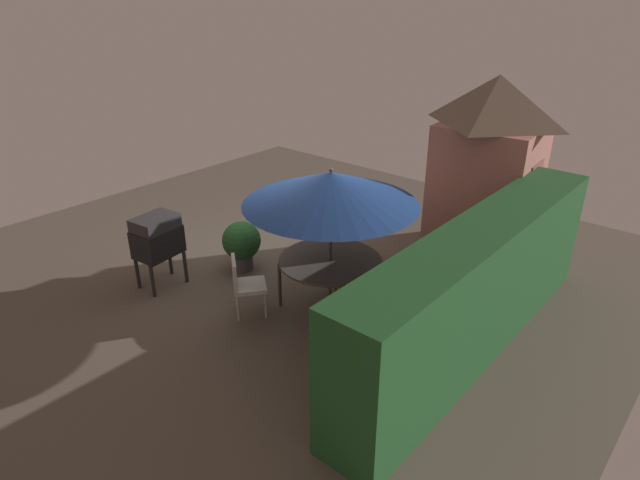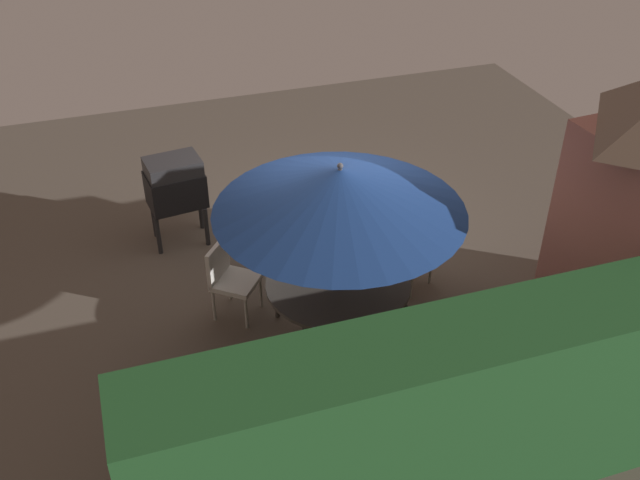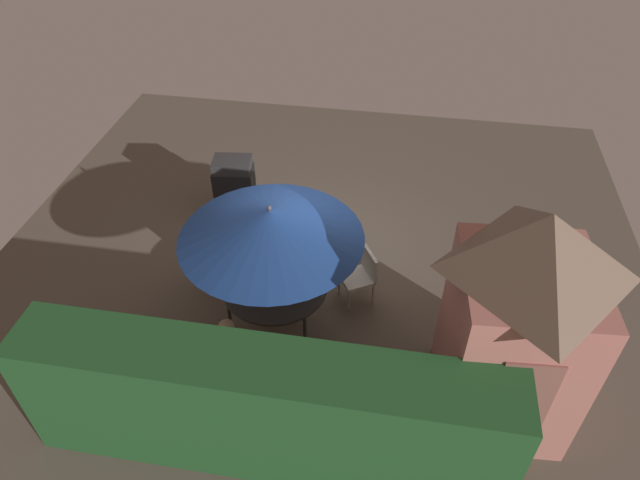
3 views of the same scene
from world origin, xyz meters
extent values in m
plane|color=brown|center=(0.00, 0.00, 0.00)|extent=(11.00, 11.00, 0.00)
cube|color=#1E4C23|center=(0.00, 3.50, 0.90)|extent=(5.56, 0.80, 1.79)
cube|color=#B26B60|center=(-2.75, 2.29, 1.18)|extent=(1.59, 1.70, 2.36)
pyramid|color=brown|center=(-2.75, 2.29, 2.75)|extent=(1.69, 1.80, 0.79)
cube|color=brown|center=(-2.81, 3.10, 0.92)|extent=(0.62, 0.08, 1.84)
cylinder|color=#47423D|center=(0.38, 1.38, 0.74)|extent=(1.53, 1.53, 0.04)
cylinder|color=#3C3834|center=(-0.15, 0.85, 0.36)|extent=(0.05, 0.05, 0.72)
cylinder|color=#3C3834|center=(0.92, 0.85, 0.36)|extent=(0.05, 0.05, 0.72)
cylinder|color=#3C3834|center=(-0.15, 1.92, 0.36)|extent=(0.05, 0.05, 0.72)
cylinder|color=#3C3834|center=(0.92, 1.92, 0.36)|extent=(0.05, 0.05, 0.72)
cylinder|color=#4C4C51|center=(0.38, 1.38, 1.06)|extent=(0.04, 0.04, 2.11)
cone|color=navy|center=(0.38, 1.38, 1.88)|extent=(2.51, 2.51, 0.47)
sphere|color=#4C4C51|center=(0.38, 1.38, 2.14)|extent=(0.06, 0.06, 0.06)
cube|color=black|center=(1.70, -1.06, 0.78)|extent=(0.76, 0.58, 0.45)
cube|color=#2B2B2E|center=(1.70, -1.06, 1.10)|extent=(0.72, 0.55, 0.20)
cylinder|color=#262628|center=(1.39, -1.27, 0.28)|extent=(0.06, 0.06, 0.55)
cylinder|color=#262628|center=(2.01, -1.27, 0.28)|extent=(0.06, 0.06, 0.55)
cylinder|color=#262628|center=(1.39, -0.85, 0.28)|extent=(0.06, 0.06, 0.55)
cylinder|color=#262628|center=(2.01, -0.85, 0.28)|extent=(0.06, 0.06, 0.55)
cube|color=silver|center=(0.69, 2.60, 0.45)|extent=(0.56, 0.56, 0.06)
cube|color=silver|center=(0.75, 2.80, 0.68)|extent=(0.46, 0.16, 0.45)
cylinder|color=#AFABA3|center=(0.94, 2.74, 0.23)|extent=(0.04, 0.04, 0.45)
cylinder|color=#AFABA3|center=(0.55, 2.84, 0.23)|extent=(0.04, 0.04, 0.45)
cylinder|color=#AFABA3|center=(0.84, 2.35, 0.23)|extent=(0.04, 0.04, 0.45)
cylinder|color=#AFABA3|center=(0.45, 2.45, 0.23)|extent=(0.04, 0.04, 0.45)
cube|color=silver|center=(-0.74, 0.74, 0.45)|extent=(0.63, 0.63, 0.06)
cube|color=silver|center=(-0.92, 0.64, 0.68)|extent=(0.27, 0.42, 0.45)
cylinder|color=#AFABA3|center=(-1.01, 0.81, 0.23)|extent=(0.04, 0.04, 0.45)
cylinder|color=#AFABA3|center=(-0.81, 0.47, 0.23)|extent=(0.04, 0.04, 0.45)
cylinder|color=#AFABA3|center=(-0.66, 1.01, 0.23)|extent=(0.04, 0.04, 0.45)
cylinder|color=#AFABA3|center=(-0.46, 0.67, 0.23)|extent=(0.04, 0.04, 0.45)
cube|color=silver|center=(1.33, 0.64, 0.45)|extent=(0.65, 0.65, 0.06)
cube|color=silver|center=(1.49, 0.51, 0.68)|extent=(0.32, 0.39, 0.45)
cylinder|color=#AFABA3|center=(1.36, 0.36, 0.23)|extent=(0.04, 0.04, 0.45)
cylinder|color=#AFABA3|center=(1.61, 0.68, 0.23)|extent=(0.04, 0.04, 0.45)
cylinder|color=#AFABA3|center=(1.05, 0.61, 0.23)|extent=(0.04, 0.04, 0.45)
cylinder|color=#AFABA3|center=(1.29, 0.92, 0.23)|extent=(0.04, 0.04, 0.45)
cylinder|color=#4C4C51|center=(0.48, -0.48, 0.13)|extent=(0.35, 0.35, 0.25)
sphere|color=#235628|center=(0.48, -0.48, 0.53)|extent=(0.66, 0.66, 0.66)
cube|color=#CC3D33|center=(0.69, 2.60, 0.76)|extent=(0.39, 0.32, 0.55)
sphere|color=tan|center=(0.69, 2.60, 1.15)|extent=(0.22, 0.22, 0.22)
cylinder|color=#383347|center=(0.69, 2.60, 0.24)|extent=(0.10, 0.10, 0.48)
camera|label=1|loc=(5.85, 5.87, 4.43)|focal=30.25mm
camera|label=2|loc=(2.44, 7.01, 5.40)|focal=40.48mm
camera|label=3|loc=(-1.22, 6.95, 6.53)|focal=31.70mm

